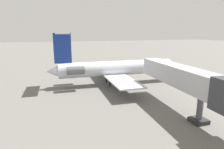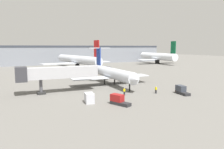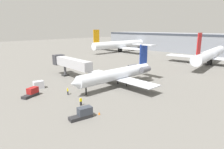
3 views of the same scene
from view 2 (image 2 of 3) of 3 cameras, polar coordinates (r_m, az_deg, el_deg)
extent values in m
cube|color=#66635E|center=(55.86, 2.71, -3.66)|extent=(400.00, 400.00, 0.10)
cylinder|color=silver|center=(59.71, 0.15, 0.33)|extent=(4.12, 23.51, 2.96)
cone|color=silver|center=(48.76, 6.33, -1.31)|extent=(2.92, 2.34, 2.81)
cone|color=silver|center=(71.26, -4.12, 1.46)|extent=(2.64, 2.72, 2.52)
cube|color=silver|center=(63.52, 4.77, -0.34)|extent=(10.65, 4.91, 0.24)
cube|color=silver|center=(58.53, -5.70, -1.02)|extent=(10.65, 4.91, 0.24)
cylinder|color=#595960|center=(68.52, -1.11, 1.58)|extent=(1.66, 3.27, 1.50)
cylinder|color=#595960|center=(66.76, -4.85, 1.40)|extent=(1.66, 3.27, 1.50)
cube|color=navy|center=(69.18, -3.60, 4.83)|extent=(0.40, 3.21, 5.56)
cube|color=silver|center=(69.11, -3.61, 7.05)|extent=(6.91, 2.74, 0.20)
cylinder|color=black|center=(51.55, 4.69, -3.52)|extent=(0.36, 0.36, 1.83)
cylinder|color=black|center=(62.51, 0.70, -1.57)|extent=(0.36, 0.36, 1.83)
cylinder|color=black|center=(61.22, -2.00, -1.76)|extent=(0.36, 0.36, 1.83)
cube|color=#ADADB2|center=(51.11, -13.58, 0.53)|extent=(17.71, 3.83, 2.60)
cube|color=#333338|center=(50.37, -23.01, 0.05)|extent=(2.62, 3.36, 3.20)
cylinder|color=#4C4C51|center=(50.99, -18.35, -3.08)|extent=(0.70, 0.70, 3.43)
cube|color=#262626|center=(51.27, -18.28, -4.69)|extent=(1.80, 1.80, 0.50)
cube|color=black|center=(47.68, 3.29, -5.01)|extent=(0.40, 0.39, 0.85)
cube|color=yellow|center=(47.53, 3.29, -4.15)|extent=(0.47, 0.45, 0.60)
sphere|color=tan|center=(47.45, 3.30, -3.65)|extent=(0.24, 0.24, 0.24)
cube|color=black|center=(50.37, 11.58, -4.47)|extent=(0.27, 0.34, 0.85)
cube|color=yellow|center=(50.23, 11.60, -3.66)|extent=(0.30, 0.43, 0.60)
sphere|color=tan|center=(50.15, 11.61, -3.19)|extent=(0.24, 0.24, 0.24)
cube|color=#262628|center=(50.96, 18.25, -4.70)|extent=(2.17, 4.20, 0.60)
cube|color=#333842|center=(51.43, 17.79, -3.50)|extent=(1.85, 2.63, 1.30)
cube|color=#262628|center=(39.80, 2.27, -7.69)|extent=(2.78, 4.23, 0.60)
cube|color=maroon|center=(40.05, 1.37, -6.19)|extent=(2.19, 2.75, 1.30)
cube|color=silver|center=(41.35, -6.06, -6.21)|extent=(1.97, 2.65, 1.92)
cone|color=orange|center=(53.94, 16.52, -4.01)|extent=(0.36, 0.36, 0.55)
cube|color=gray|center=(142.26, -16.40, 5.09)|extent=(154.02, 22.79, 11.36)
cube|color=#333842|center=(131.21, -15.52, 7.18)|extent=(154.02, 0.60, 1.20)
cylinder|color=silver|center=(107.35, -9.21, 3.95)|extent=(8.79, 42.08, 3.95)
cube|color=red|center=(90.35, -4.13, 6.87)|extent=(0.76, 4.01, 7.00)
cube|color=silver|center=(107.45, -9.19, 3.11)|extent=(35.66, 10.05, 0.30)
cube|color=black|center=(107.58, -9.17, 2.26)|extent=(1.20, 2.80, 2.40)
cylinder|color=silver|center=(138.85, 11.97, 4.73)|extent=(5.74, 32.88, 4.37)
cube|color=#0C5933|center=(127.55, 15.96, 6.94)|extent=(0.47, 4.01, 7.00)
cube|color=silver|center=(138.94, 11.95, 4.00)|extent=(27.72, 7.15, 0.30)
cube|color=black|center=(139.04, 11.93, 3.34)|extent=(1.20, 2.80, 2.40)
camera|label=1|loc=(66.74, -35.39, 5.86)|focal=30.98mm
camera|label=3|loc=(63.64, 48.22, 8.94)|focal=31.79mm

